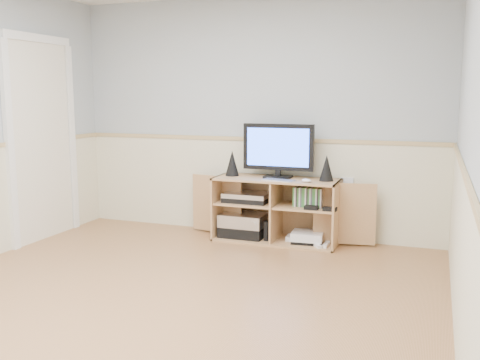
% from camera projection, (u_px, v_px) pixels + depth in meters
% --- Properties ---
extents(room, '(4.04, 4.54, 2.54)m').
position_uv_depth(room, '(148.00, 134.00, 3.70)').
color(room, '#AF784E').
rests_on(room, ground).
extents(media_cabinet, '(1.96, 0.47, 0.65)m').
position_uv_depth(media_cabinet, '(278.00, 208.00, 5.48)').
color(media_cabinet, tan).
rests_on(media_cabinet, floor).
extents(monitor, '(0.73, 0.18, 0.55)m').
position_uv_depth(monitor, '(278.00, 149.00, 5.38)').
color(monitor, black).
rests_on(monitor, media_cabinet).
extents(speaker_left, '(0.14, 0.14, 0.26)m').
position_uv_depth(speaker_left, '(232.00, 163.00, 5.54)').
color(speaker_left, black).
rests_on(speaker_left, media_cabinet).
extents(speaker_right, '(0.14, 0.14, 0.25)m').
position_uv_depth(speaker_right, '(327.00, 168.00, 5.21)').
color(speaker_right, black).
rests_on(speaker_right, media_cabinet).
extents(keyboard, '(0.35, 0.20, 0.01)m').
position_uv_depth(keyboard, '(278.00, 180.00, 5.23)').
color(keyboard, silver).
rests_on(keyboard, media_cabinet).
extents(mouse, '(0.11, 0.09, 0.04)m').
position_uv_depth(mouse, '(306.00, 181.00, 5.13)').
color(mouse, white).
rests_on(mouse, media_cabinet).
extents(av_components, '(0.53, 0.34, 0.47)m').
position_uv_depth(av_components, '(245.00, 218.00, 5.56)').
color(av_components, black).
rests_on(av_components, media_cabinet).
extents(game_consoles, '(0.45, 0.30, 0.11)m').
position_uv_depth(game_consoles, '(307.00, 237.00, 5.35)').
color(game_consoles, white).
rests_on(game_consoles, media_cabinet).
extents(game_cases, '(0.28, 0.14, 0.19)m').
position_uv_depth(game_cases, '(308.00, 197.00, 5.27)').
color(game_cases, '#3F8C3F').
rests_on(game_cases, media_cabinet).
extents(wall_outlet, '(0.12, 0.03, 0.12)m').
position_uv_depth(wall_outlet, '(347.00, 183.00, 5.39)').
color(wall_outlet, white).
rests_on(wall_outlet, wall_back).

